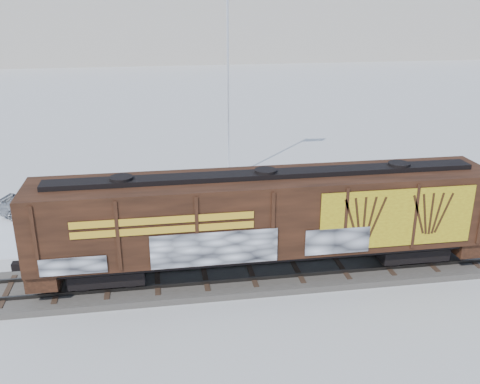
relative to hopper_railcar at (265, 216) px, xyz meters
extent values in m
plane|color=white|center=(-0.57, 0.01, -2.87)|extent=(500.00, 500.00, 0.00)
cube|color=#59544C|center=(-0.57, 0.01, -2.73)|extent=(50.00, 3.40, 0.28)
cube|color=#33302D|center=(-0.57, -0.71, -2.52)|extent=(50.00, 0.10, 0.15)
cube|color=#33302D|center=(-0.57, 0.73, -2.52)|extent=(50.00, 0.10, 0.15)
cube|color=white|center=(-0.57, 7.51, -2.86)|extent=(40.00, 8.00, 0.03)
cube|color=white|center=(-0.57, 95.01, 3.13)|extent=(360.00, 40.00, 12.00)
cube|color=black|center=(-6.57, 0.01, -1.99)|extent=(3.00, 2.00, 0.90)
cube|color=black|center=(6.56, 0.01, -1.99)|extent=(3.00, 2.00, 0.90)
cylinder|color=black|center=(-7.52, -0.77, -1.99)|extent=(0.90, 0.12, 0.90)
cube|color=black|center=(0.00, 0.01, -1.47)|extent=(19.08, 2.40, 0.25)
cube|color=#401F11|center=(0.00, 0.01, 0.19)|extent=(19.08, 3.00, 3.06)
cube|color=black|center=(0.00, 0.01, 1.82)|extent=(17.55, 0.90, 0.20)
cube|color=gold|center=(5.15, -1.53, 0.19)|extent=(6.49, 0.03, 2.48)
cube|color=gold|center=(-4.20, -1.53, 0.54)|extent=(6.87, 0.02, 0.70)
cube|color=white|center=(-2.29, -1.54, -0.59)|extent=(4.96, 0.03, 1.40)
cylinder|color=silver|center=(0.34, 13.35, -2.77)|extent=(0.90, 0.90, 0.20)
cylinder|color=silver|center=(0.34, 13.35, 3.35)|extent=(0.14, 0.14, 12.45)
imported|color=#A4A6AB|center=(-10.72, 8.33, -2.08)|extent=(4.79, 3.24, 1.52)
imported|color=white|center=(-1.34, 7.95, -1.98)|extent=(5.54, 3.45, 1.72)
imported|color=black|center=(1.11, 6.61, -2.08)|extent=(5.29, 2.17, 1.53)
camera|label=1|loc=(-4.30, -20.09, 8.63)|focal=40.00mm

